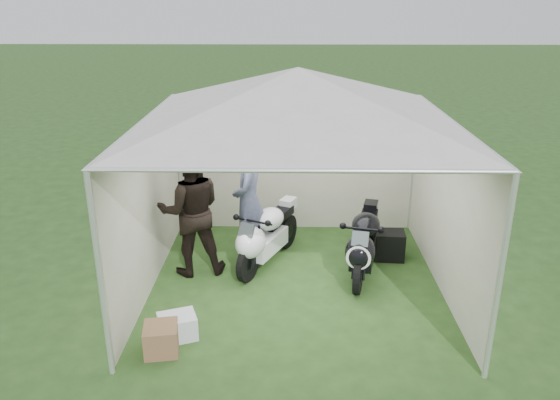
# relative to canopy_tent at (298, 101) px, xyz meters

# --- Properties ---
(ground) EXTENTS (80.00, 80.00, 0.00)m
(ground) POSITION_rel_canopy_tent_xyz_m (0.00, -0.03, -2.58)
(ground) COLOR #233F19
(ground) RESTS_ON ground
(canopy_tent) EXTENTS (5.66, 5.66, 3.00)m
(canopy_tent) POSITION_rel_canopy_tent_xyz_m (0.00, 0.00, 0.00)
(canopy_tent) COLOR silver
(canopy_tent) RESTS_ON ground
(motorcycle_white) EXTENTS (0.97, 1.68, 0.89)m
(motorcycle_white) POSITION_rel_canopy_tent_xyz_m (-0.45, 0.51, -2.08)
(motorcycle_white) COLOR black
(motorcycle_white) RESTS_ON ground
(motorcycle_black) EXTENTS (0.70, 1.82, 0.91)m
(motorcycle_black) POSITION_rel_canopy_tent_xyz_m (0.98, 0.25, -2.07)
(motorcycle_black) COLOR black
(motorcycle_black) RESTS_ON ground
(paddock_stand) EXTENTS (0.38, 0.29, 0.25)m
(paddock_stand) POSITION_rel_canopy_tent_xyz_m (1.18, 1.07, -2.45)
(paddock_stand) COLOR #184CB6
(paddock_stand) RESTS_ON ground
(person_dark_jacket) EXTENTS (1.08, 0.92, 1.93)m
(person_dark_jacket) POSITION_rel_canopy_tent_xyz_m (-1.50, 0.30, -1.61)
(person_dark_jacket) COLOR black
(person_dark_jacket) RESTS_ON ground
(person_blue_jacket) EXTENTS (0.56, 0.78, 2.01)m
(person_blue_jacket) POSITION_rel_canopy_tent_xyz_m (-0.68, 0.55, -1.57)
(person_blue_jacket) COLOR slate
(person_blue_jacket) RESTS_ON ground
(equipment_box) EXTENTS (0.46, 0.38, 0.44)m
(equipment_box) POSITION_rel_canopy_tent_xyz_m (1.45, 0.77, -2.35)
(equipment_box) COLOR black
(equipment_box) RESTS_ON ground
(crate_0) EXTENTS (0.53, 0.47, 0.29)m
(crate_0) POSITION_rel_canopy_tent_xyz_m (-1.42, -1.37, -2.43)
(crate_0) COLOR silver
(crate_0) RESTS_ON ground
(crate_1) EXTENTS (0.43, 0.43, 0.34)m
(crate_1) POSITION_rel_canopy_tent_xyz_m (-1.54, -1.65, -2.41)
(crate_1) COLOR brown
(crate_1) RESTS_ON ground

